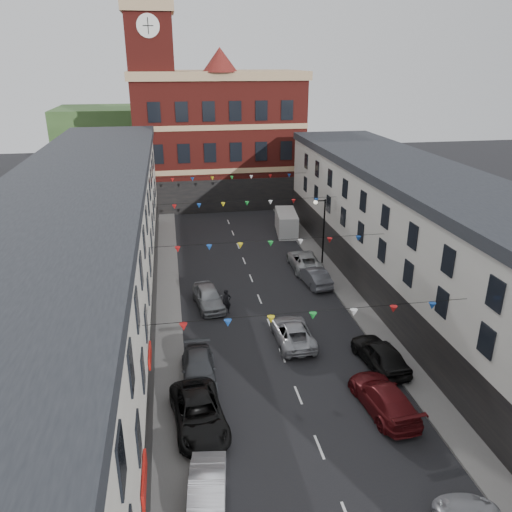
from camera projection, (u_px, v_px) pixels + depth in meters
ground at (282, 356)px, 30.96m from camera, size 160.00×160.00×0.00m
pavement_left at (169, 348)px, 31.67m from camera, size 1.80×64.00×0.15m
pavement_right at (375, 329)px, 33.87m from camera, size 1.80×64.00×0.15m
terrace_left at (76, 284)px, 28.05m from camera, size 8.40×56.00×10.70m
terrace_right at (459, 265)px, 31.98m from camera, size 8.40×56.00×9.70m
civic_building at (218, 137)px, 62.80m from camera, size 20.60×13.30×18.50m
clock_tower at (153, 81)px, 56.43m from camera, size 5.60×5.60×30.00m
distant_hill at (181, 136)px, 85.38m from camera, size 40.00×14.00×10.00m
street_lamp at (321, 223)px, 43.42m from camera, size 1.10×0.36×6.00m
car_left_b at (207, 495)px, 20.17m from camera, size 2.01×4.42×1.41m
car_left_c at (199, 414)px, 24.74m from camera, size 2.98×5.58×1.49m
car_left_d at (199, 369)px, 28.41m from camera, size 1.99×4.76×1.37m
car_left_e at (209, 297)px, 36.90m from camera, size 2.45×4.78×1.56m
car_right_c at (384, 398)px, 25.90m from camera, size 2.58×5.37×1.51m
car_right_d at (380, 354)px, 29.66m from camera, size 2.42×4.95×1.62m
car_right_e at (314, 276)px, 40.61m from camera, size 2.09×4.55×1.44m
car_right_f at (304, 260)px, 43.83m from camera, size 2.43×5.18×1.43m
moving_car at (293, 332)px, 32.28m from camera, size 2.31×4.98×1.38m
white_van at (286, 223)px, 52.66m from camera, size 2.61×5.38×2.29m
pedestrian at (227, 302)px, 35.83m from camera, size 0.78×0.63×1.86m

